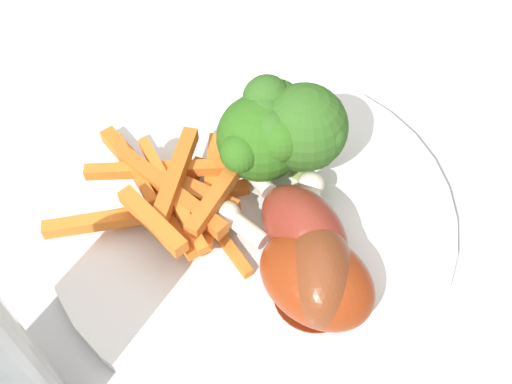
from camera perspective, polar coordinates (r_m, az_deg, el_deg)
The scene contains 9 objects.
dining_table at distance 0.51m, azimuth -3.78°, elevation -10.39°, with size 1.23×0.89×0.73m.
dinner_plate at distance 0.44m, azimuth 0.00°, elevation -2.04°, with size 0.29×0.29×0.01m, color white.
broccoli_floret_front at distance 0.43m, azimuth 0.88°, elevation 5.40°, with size 0.04×0.05×0.06m.
broccoli_floret_middle at distance 0.41m, azimuth 0.50°, elevation 5.45°, with size 0.07×0.08×0.07m.
broccoli_floret_back at distance 0.41m, azimuth 3.46°, elevation 6.61°, with size 0.08×0.07×0.08m.
carrot_fries_pile at distance 0.42m, azimuth -7.98°, elevation 0.02°, with size 0.17×0.16×0.04m.
chicken_drumstick_near at distance 0.40m, azimuth 4.20°, elevation -3.13°, with size 0.12×0.05×0.05m.
chicken_drumstick_far at distance 0.38m, azimuth 6.00°, elevation -7.20°, with size 0.11×0.09×0.05m.
chicken_drumstick_extra at distance 0.38m, azimuth 5.35°, elevation -8.00°, with size 0.13×0.07×0.04m.
Camera 1 is at (-0.19, 0.12, 1.09)m, focal length 41.83 mm.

